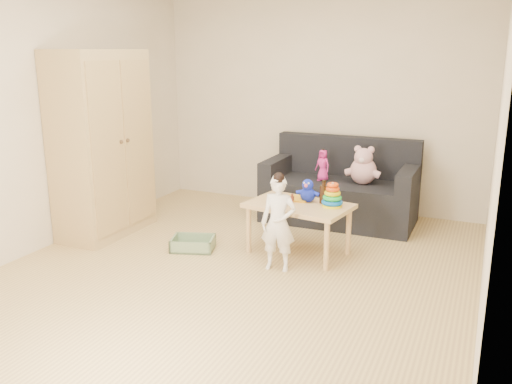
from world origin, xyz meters
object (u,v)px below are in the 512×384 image
at_px(wardrobe, 102,144).
at_px(toddler, 278,224).
at_px(play_table, 298,229).
at_px(sofa, 339,201).

distance_m(wardrobe, toddler, 2.13).
relative_size(wardrobe, play_table, 2.02).
relative_size(sofa, play_table, 1.77).
bearing_deg(play_table, toddler, -94.49).
bearing_deg(toddler, wardrobe, 166.56).
relative_size(wardrobe, toddler, 2.28).
height_order(wardrobe, play_table, wardrobe).
bearing_deg(wardrobe, sofa, 32.42).
distance_m(wardrobe, sofa, 2.66).
relative_size(play_table, toddler, 1.13).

